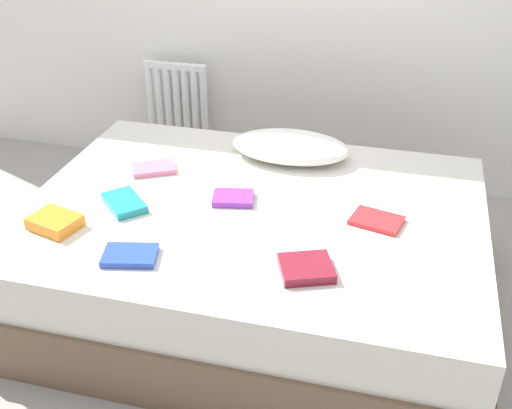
# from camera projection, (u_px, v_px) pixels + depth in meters

# --- Properties ---
(ground_plane) EXTENTS (8.00, 8.00, 0.00)m
(ground_plane) POSITION_uv_depth(u_px,v_px,m) (253.00, 297.00, 2.95)
(ground_plane) COLOR #9E998E
(bed) EXTENTS (2.00, 1.50, 0.50)m
(bed) POSITION_uv_depth(u_px,v_px,m) (253.00, 254.00, 2.82)
(bed) COLOR brown
(bed) RESTS_ON ground
(radiator) EXTENTS (0.40, 0.04, 0.59)m
(radiator) POSITION_uv_depth(u_px,v_px,m) (178.00, 109.00, 3.92)
(radiator) COLOR white
(radiator) RESTS_ON ground
(pillow) EXTENTS (0.58, 0.34, 0.12)m
(pillow) POSITION_uv_depth(u_px,v_px,m) (291.00, 147.00, 3.07)
(pillow) COLOR white
(pillow) RESTS_ON bed
(textbook_purple) EXTENTS (0.20, 0.17, 0.03)m
(textbook_purple) POSITION_uv_depth(u_px,v_px,m) (233.00, 198.00, 2.73)
(textbook_purple) COLOR purple
(textbook_purple) RESTS_ON bed
(textbook_orange) EXTENTS (0.22, 0.19, 0.05)m
(textbook_orange) POSITION_uv_depth(u_px,v_px,m) (55.00, 222.00, 2.53)
(textbook_orange) COLOR orange
(textbook_orange) RESTS_ON bed
(textbook_pink) EXTENTS (0.24, 0.21, 0.03)m
(textbook_pink) POSITION_uv_depth(u_px,v_px,m) (154.00, 168.00, 2.97)
(textbook_pink) COLOR pink
(textbook_pink) RESTS_ON bed
(textbook_red) EXTENTS (0.23, 0.19, 0.02)m
(textbook_red) POSITION_uv_depth(u_px,v_px,m) (377.00, 220.00, 2.57)
(textbook_red) COLOR red
(textbook_red) RESTS_ON bed
(textbook_teal) EXTENTS (0.25, 0.25, 0.03)m
(textbook_teal) POSITION_uv_depth(u_px,v_px,m) (124.00, 203.00, 2.68)
(textbook_teal) COLOR teal
(textbook_teal) RESTS_ON bed
(textbook_maroon) EXTENTS (0.24, 0.23, 0.04)m
(textbook_maroon) POSITION_uv_depth(u_px,v_px,m) (306.00, 268.00, 2.27)
(textbook_maroon) COLOR maroon
(textbook_maroon) RESTS_ON bed
(textbook_blue) EXTENTS (0.23, 0.18, 0.03)m
(textbook_blue) POSITION_uv_depth(u_px,v_px,m) (130.00, 255.00, 2.35)
(textbook_blue) COLOR #2847B7
(textbook_blue) RESTS_ON bed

